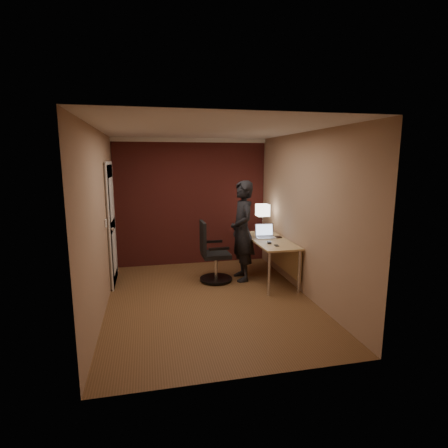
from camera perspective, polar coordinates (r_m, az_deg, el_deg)
The scene contains 9 objects.
room at distance 6.55m, azimuth -7.21°, elevation 4.06°, with size 4.00×4.00×4.00m.
desk at distance 6.15m, azimuth 8.10°, elevation -3.64°, with size 0.60×1.50×0.73m.
desk_lamp at distance 6.61m, azimuth 6.32°, elevation 2.20°, with size 0.22×0.22×0.54m.
laptop at distance 6.25m, azimuth 6.70°, elevation -1.57°, with size 0.34×0.28×0.23m.
mouse at distance 5.80m, azimuth 7.39°, elevation -3.01°, with size 0.06×0.10×0.03m, color black.
phone at distance 5.66m, azimuth 8.58°, elevation -3.49°, with size 0.06×0.12×0.01m, color black.
wallet at distance 6.26m, azimuth 8.90°, elevation -2.10°, with size 0.09×0.11×0.02m, color black.
office_chair at distance 6.04m, azimuth -1.96°, elevation -5.20°, with size 0.56×0.58×1.04m.
person at distance 6.06m, azimuth 3.01°, elevation -1.15°, with size 0.64×0.42×1.74m, color black.
Camera 1 is at (-0.85, -4.95, 2.09)m, focal length 28.00 mm.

